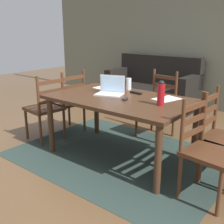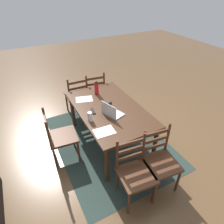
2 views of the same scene
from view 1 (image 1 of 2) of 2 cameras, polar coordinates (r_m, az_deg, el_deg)
The scene contains 17 objects.
ground_plane at distance 3.51m, azimuth 1.62°, elevation -8.95°, with size 14.00×14.00×0.00m, color brown.
area_rug at distance 3.51m, azimuth 1.62°, elevation -8.90°, with size 2.52×1.88×0.01m, color #283833.
wall_back at distance 5.68m, azimuth 19.64°, elevation 14.06°, with size 8.00×0.12×2.70m, color #6B6D5B.
dining_table at distance 3.28m, azimuth 1.72°, elevation 1.58°, with size 1.69×1.02×0.75m.
chair_left_far at distance 4.22m, azimuth -9.06°, elevation 1.97°, with size 0.48×0.48×0.95m.
chair_right_far at distance 3.04m, azimuth 21.58°, elevation -4.92°, with size 0.45×0.45×0.95m.
chair_far_head at distance 4.05m, azimuth 9.26°, elevation 1.34°, with size 0.48×0.48×0.95m.
chair_right_near at distance 2.68m, azimuth 18.92°, elevation -7.55°, with size 0.49×0.49×0.95m.
chair_left_near at distance 3.96m, azimuth -13.40°, elevation 0.76°, with size 0.49×0.49×0.95m.
couch at distance 5.75m, azimuth 8.40°, elevation 4.84°, with size 1.80×0.80×1.00m.
laptop at distance 3.41m, azimuth -0.29°, elevation 4.60°, with size 0.37×0.31×0.23m.
water_bottle at distance 2.94m, azimuth 10.00°, elevation 3.95°, with size 0.08×0.08×0.26m.
drinking_glass at distance 3.68m, azimuth 3.41°, elevation 5.76°, with size 0.07×0.07×0.15m, color silver.
computer_mouse at distance 3.14m, azimuth 2.70°, elevation 2.76°, with size 0.06×0.10×0.03m, color black.
tv_remote at distance 3.47m, azimuth 4.90°, elevation 3.93°, with size 0.04×0.17×0.02m, color black.
paper_stack_left at distance 3.83m, azimuth -1.40°, elevation 5.10°, with size 0.21×0.30×0.00m, color white.
paper_stack_right at distance 3.25m, azimuth 11.12°, elevation 2.65°, with size 0.21×0.30×0.00m, color white.
Camera 1 is at (1.90, -2.54, 1.52)m, focal length 44.72 mm.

